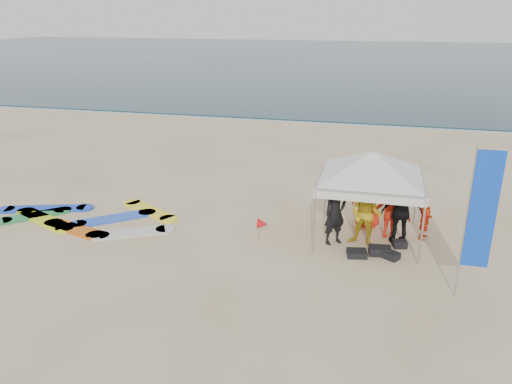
{
  "coord_description": "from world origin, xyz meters",
  "views": [
    {
      "loc": [
        3.37,
        -10.11,
        5.95
      ],
      "look_at": [
        0.2,
        2.6,
        1.2
      ],
      "focal_mm": 35.0,
      "sensor_mm": 36.0,
      "label": 1
    }
  ],
  "objects_px": {
    "person_orange_b": "(369,196)",
    "marker_pennant": "(263,224)",
    "person_orange_a": "(391,209)",
    "feather_flag": "(481,212)",
    "person_black_a": "(335,212)",
    "person_seated": "(424,222)",
    "surfboard_spread": "(83,218)",
    "person_yellow": "(366,215)",
    "person_black_b": "(401,212)",
    "canopy_tent": "(373,152)"
  },
  "relations": [
    {
      "from": "person_orange_b",
      "to": "person_black_a",
      "type": "bearing_deg",
      "value": 50.92
    },
    {
      "from": "person_orange_a",
      "to": "person_black_b",
      "type": "distance_m",
      "value": 0.43
    },
    {
      "from": "person_yellow",
      "to": "person_orange_b",
      "type": "height_order",
      "value": "person_orange_b"
    },
    {
      "from": "person_orange_b",
      "to": "marker_pennant",
      "type": "bearing_deg",
      "value": 23.77
    },
    {
      "from": "person_black_a",
      "to": "canopy_tent",
      "type": "bearing_deg",
      "value": -5.46
    },
    {
      "from": "person_orange_b",
      "to": "marker_pennant",
      "type": "relative_size",
      "value": 2.96
    },
    {
      "from": "person_orange_a",
      "to": "person_seated",
      "type": "bearing_deg",
      "value": -159.77
    },
    {
      "from": "person_yellow",
      "to": "surfboard_spread",
      "type": "bearing_deg",
      "value": -162.55
    },
    {
      "from": "surfboard_spread",
      "to": "person_yellow",
      "type": "bearing_deg",
      "value": 1.83
    },
    {
      "from": "person_yellow",
      "to": "person_black_b",
      "type": "relative_size",
      "value": 0.96
    },
    {
      "from": "person_black_b",
      "to": "person_orange_a",
      "type": "bearing_deg",
      "value": -65.37
    },
    {
      "from": "person_orange_a",
      "to": "person_seated",
      "type": "distance_m",
      "value": 1.01
    },
    {
      "from": "person_yellow",
      "to": "marker_pennant",
      "type": "bearing_deg",
      "value": -156.34
    },
    {
      "from": "person_yellow",
      "to": "canopy_tent",
      "type": "relative_size",
      "value": 0.47
    },
    {
      "from": "person_black_a",
      "to": "person_yellow",
      "type": "distance_m",
      "value": 0.81
    },
    {
      "from": "person_orange_a",
      "to": "canopy_tent",
      "type": "height_order",
      "value": "canopy_tent"
    },
    {
      "from": "person_yellow",
      "to": "person_orange_a",
      "type": "bearing_deg",
      "value": 62.04
    },
    {
      "from": "marker_pennant",
      "to": "person_orange_a",
      "type": "bearing_deg",
      "value": 17.64
    },
    {
      "from": "person_black_a",
      "to": "person_orange_b",
      "type": "bearing_deg",
      "value": 18.69
    },
    {
      "from": "person_orange_a",
      "to": "surfboard_spread",
      "type": "bearing_deg",
      "value": 16.43
    },
    {
      "from": "feather_flag",
      "to": "surfboard_spread",
      "type": "distance_m",
      "value": 11.03
    },
    {
      "from": "person_black_b",
      "to": "person_orange_b",
      "type": "relative_size",
      "value": 0.98
    },
    {
      "from": "person_yellow",
      "to": "surfboard_spread",
      "type": "relative_size",
      "value": 0.31
    },
    {
      "from": "person_black_b",
      "to": "surfboard_spread",
      "type": "distance_m",
      "value": 9.33
    },
    {
      "from": "person_black_a",
      "to": "person_black_b",
      "type": "relative_size",
      "value": 0.97
    },
    {
      "from": "person_orange_a",
      "to": "feather_flag",
      "type": "bearing_deg",
      "value": 131.04
    },
    {
      "from": "person_orange_a",
      "to": "person_seated",
      "type": "xyz_separation_m",
      "value": [
        0.93,
        0.16,
        -0.35
      ]
    },
    {
      "from": "person_black_a",
      "to": "marker_pennant",
      "type": "xyz_separation_m",
      "value": [
        -1.91,
        -0.32,
        -0.4
      ]
    },
    {
      "from": "person_orange_b",
      "to": "canopy_tent",
      "type": "bearing_deg",
      "value": 83.34
    },
    {
      "from": "person_orange_b",
      "to": "feather_flag",
      "type": "xyz_separation_m",
      "value": [
        2.31,
        -3.48,
        1.1
      ]
    },
    {
      "from": "person_seated",
      "to": "marker_pennant",
      "type": "distance_m",
      "value": 4.47
    },
    {
      "from": "person_black_b",
      "to": "person_yellow",
      "type": "bearing_deg",
      "value": 8.16
    },
    {
      "from": "person_black_a",
      "to": "person_orange_b",
      "type": "distance_m",
      "value": 1.63
    },
    {
      "from": "person_yellow",
      "to": "marker_pennant",
      "type": "height_order",
      "value": "person_yellow"
    },
    {
      "from": "person_orange_b",
      "to": "person_black_b",
      "type": "bearing_deg",
      "value": 123.44
    },
    {
      "from": "person_orange_a",
      "to": "surfboard_spread",
      "type": "xyz_separation_m",
      "value": [
        -9.01,
        -0.96,
        -0.8
      ]
    },
    {
      "from": "person_orange_b",
      "to": "surfboard_spread",
      "type": "height_order",
      "value": "person_orange_b"
    },
    {
      "from": "person_black_a",
      "to": "feather_flag",
      "type": "xyz_separation_m",
      "value": [
        3.14,
        -2.08,
        1.14
      ]
    },
    {
      "from": "canopy_tent",
      "to": "surfboard_spread",
      "type": "height_order",
      "value": "canopy_tent"
    },
    {
      "from": "person_black_a",
      "to": "person_seated",
      "type": "relative_size",
      "value": 1.86
    },
    {
      "from": "canopy_tent",
      "to": "marker_pennant",
      "type": "height_order",
      "value": "canopy_tent"
    },
    {
      "from": "person_orange_a",
      "to": "person_black_b",
      "type": "xyz_separation_m",
      "value": [
        0.26,
        -0.34,
        0.08
      ]
    },
    {
      "from": "person_black_a",
      "to": "feather_flag",
      "type": "bearing_deg",
      "value": -74.17
    },
    {
      "from": "canopy_tent",
      "to": "surfboard_spread",
      "type": "xyz_separation_m",
      "value": [
        -8.4,
        -0.81,
        -2.43
      ]
    },
    {
      "from": "person_black_a",
      "to": "marker_pennant",
      "type": "distance_m",
      "value": 1.98
    },
    {
      "from": "canopy_tent",
      "to": "marker_pennant",
      "type": "distance_m",
      "value": 3.52
    },
    {
      "from": "person_orange_a",
      "to": "canopy_tent",
      "type": "bearing_deg",
      "value": 23.97
    },
    {
      "from": "surfboard_spread",
      "to": "person_black_b",
      "type": "bearing_deg",
      "value": 3.81
    },
    {
      "from": "person_yellow",
      "to": "person_black_b",
      "type": "distance_m",
      "value": 0.98
    },
    {
      "from": "person_orange_b",
      "to": "canopy_tent",
      "type": "height_order",
      "value": "canopy_tent"
    }
  ]
}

